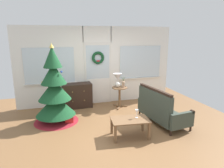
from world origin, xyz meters
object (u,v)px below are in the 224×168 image
(coffee_table, at_px, (130,122))
(gift_box, at_px, (69,119))
(wine_glass, at_px, (137,112))
(flower_vase, at_px, (123,84))
(settee_sofa, at_px, (160,109))
(dresser_cabinet, at_px, (77,95))
(side_table, at_px, (120,93))
(christmas_tree, at_px, (55,94))
(table_lamp, at_px, (118,78))

(coffee_table, distance_m, gift_box, 1.74)
(wine_glass, bearing_deg, flower_vase, 80.16)
(settee_sofa, height_order, wine_glass, settee_sofa)
(dresser_cabinet, height_order, side_table, dresser_cabinet)
(christmas_tree, bearing_deg, table_lamp, 17.55)
(dresser_cabinet, distance_m, coffee_table, 2.47)
(wine_glass, bearing_deg, settee_sofa, 27.10)
(coffee_table, xyz_separation_m, gift_box, (-1.27, 1.16, -0.26))
(table_lamp, relative_size, flower_vase, 1.26)
(settee_sofa, bearing_deg, flower_vase, 111.04)
(christmas_tree, relative_size, coffee_table, 2.33)
(coffee_table, bearing_deg, gift_box, 137.47)
(christmas_tree, distance_m, settee_sofa, 2.78)
(table_lamp, bearing_deg, dresser_cabinet, 163.99)
(settee_sofa, distance_m, side_table, 1.58)
(table_lamp, xyz_separation_m, coffee_table, (-0.33, -1.95, -0.59))
(christmas_tree, distance_m, flower_vase, 2.14)
(dresser_cabinet, bearing_deg, flower_vase, -18.05)
(table_lamp, height_order, flower_vase, table_lamp)
(christmas_tree, bearing_deg, wine_glass, -36.57)
(christmas_tree, xyz_separation_m, settee_sofa, (2.61, -0.88, -0.40))
(table_lamp, bearing_deg, settee_sofa, -64.98)
(settee_sofa, bearing_deg, coffee_table, -155.39)
(side_table, height_order, wine_glass, side_table)
(settee_sofa, height_order, flower_vase, flower_vase)
(side_table, bearing_deg, settee_sofa, -66.34)
(side_table, relative_size, wine_glass, 3.40)
(flower_vase, xyz_separation_m, coffee_table, (-0.49, -1.85, -0.42))
(table_lamp, bearing_deg, flower_vase, -32.01)
(table_lamp, bearing_deg, gift_box, -153.84)
(side_table, distance_m, flower_vase, 0.33)
(coffee_table, xyz_separation_m, wine_glass, (0.17, 0.03, 0.21))
(side_table, bearing_deg, christmas_tree, -164.01)
(settee_sofa, relative_size, table_lamp, 3.55)
(dresser_cabinet, bearing_deg, table_lamp, -16.01)
(settee_sofa, xyz_separation_m, table_lamp, (-0.69, 1.48, 0.57))
(settee_sofa, xyz_separation_m, wine_glass, (-0.85, -0.43, 0.19))
(gift_box, bearing_deg, settee_sofa, -16.92)
(christmas_tree, relative_size, table_lamp, 4.72)
(flower_vase, relative_size, wine_glass, 1.79)
(dresser_cabinet, relative_size, table_lamp, 2.08)
(side_table, bearing_deg, flower_vase, -30.96)
(table_lamp, relative_size, wine_glass, 2.26)
(dresser_cabinet, xyz_separation_m, flower_vase, (1.39, -0.45, 0.39))
(table_lamp, distance_m, flower_vase, 0.25)
(dresser_cabinet, height_order, coffee_table, dresser_cabinet)
(settee_sofa, height_order, gift_box, settee_sofa)
(side_table, xyz_separation_m, flower_vase, (0.10, -0.06, 0.31))
(coffee_table, bearing_deg, dresser_cabinet, 111.36)
(table_lamp, relative_size, coffee_table, 0.49)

